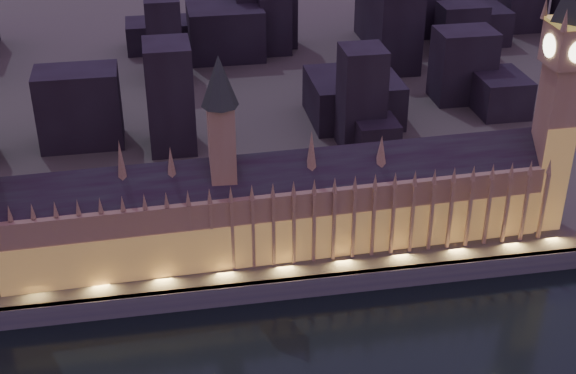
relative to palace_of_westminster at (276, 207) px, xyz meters
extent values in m
cube|color=#424154|center=(-1.88, -20.74, -22.37)|extent=(2000.00, 2.50, 8.00)
cube|color=#936C49|center=(0.91, 0.26, -4.37)|extent=(200.54, 26.41, 28.00)
cube|color=#AC8040|center=(0.91, -9.99, -9.37)|extent=(200.00, 0.50, 18.00)
cube|color=black|center=(0.91, 0.26, 12.63)|extent=(200.42, 22.68, 16.26)
cube|color=#936C49|center=(-19.09, 0.26, 25.63)|extent=(9.00, 9.00, 32.00)
cone|color=#262D2B|center=(-19.09, 0.26, 50.63)|extent=(13.00, 13.00, 18.00)
cube|color=#936C49|center=(-91.69, -10.34, -4.37)|extent=(1.20, 1.20, 28.00)
cone|color=#936C49|center=(-91.69, -9.74, 12.63)|extent=(2.00, 2.00, 6.00)
cube|color=#936C49|center=(-84.28, -10.34, -4.37)|extent=(1.20, 1.20, 28.00)
cone|color=#936C49|center=(-84.28, -9.74, 12.63)|extent=(2.00, 2.00, 6.00)
cube|color=#936C49|center=(-76.87, -10.34, -4.37)|extent=(1.20, 1.20, 28.00)
cone|color=#936C49|center=(-76.87, -9.74, 12.63)|extent=(2.00, 2.00, 6.00)
cube|color=#936C49|center=(-69.46, -10.34, -4.37)|extent=(1.20, 1.20, 28.00)
cone|color=#936C49|center=(-69.46, -9.74, 12.63)|extent=(2.00, 2.00, 6.00)
cube|color=#936C49|center=(-62.06, -10.34, -4.37)|extent=(1.20, 1.20, 28.00)
cone|color=#936C49|center=(-62.06, -9.74, 12.63)|extent=(2.00, 2.00, 6.00)
cube|color=#936C49|center=(-54.65, -10.34, -4.37)|extent=(1.20, 1.20, 28.00)
cone|color=#936C49|center=(-54.65, -9.74, 12.63)|extent=(2.00, 2.00, 6.00)
cube|color=#936C49|center=(-47.24, -10.34, -4.37)|extent=(1.20, 1.20, 28.00)
cone|color=#936C49|center=(-47.24, -9.74, 12.63)|extent=(2.00, 2.00, 6.00)
cube|color=#936C49|center=(-39.83, -10.34, -4.37)|extent=(1.20, 1.20, 28.00)
cone|color=#936C49|center=(-39.83, -9.74, 12.63)|extent=(2.00, 2.00, 6.00)
cube|color=#936C49|center=(-32.43, -10.34, -4.37)|extent=(1.20, 1.20, 28.00)
cone|color=#936C49|center=(-32.43, -9.74, 12.63)|extent=(2.00, 2.00, 6.00)
cube|color=#936C49|center=(-25.02, -10.34, -4.37)|extent=(1.20, 1.20, 28.00)
cone|color=#936C49|center=(-25.02, -9.74, 12.63)|extent=(2.00, 2.00, 6.00)
cube|color=#936C49|center=(-17.61, -10.34, -4.37)|extent=(1.20, 1.20, 28.00)
cone|color=#936C49|center=(-17.61, -9.74, 12.63)|extent=(2.00, 2.00, 6.00)
cube|color=#936C49|center=(-10.20, -10.34, -4.37)|extent=(1.20, 1.20, 28.00)
cone|color=#936C49|center=(-10.20, -9.74, 12.63)|extent=(2.00, 2.00, 6.00)
cube|color=#936C49|center=(-2.80, -10.34, -4.37)|extent=(1.20, 1.20, 28.00)
cone|color=#936C49|center=(-2.80, -9.74, 12.63)|extent=(2.00, 2.00, 6.00)
cube|color=#936C49|center=(4.61, -10.34, -4.37)|extent=(1.20, 1.20, 28.00)
cone|color=#936C49|center=(4.61, -9.74, 12.63)|extent=(2.00, 2.00, 6.00)
cube|color=#936C49|center=(12.02, -10.34, -4.37)|extent=(1.20, 1.20, 28.00)
cone|color=#936C49|center=(12.02, -9.74, 12.63)|extent=(2.00, 2.00, 6.00)
cube|color=#936C49|center=(19.43, -10.34, -4.37)|extent=(1.20, 1.20, 28.00)
cone|color=#936C49|center=(19.43, -9.74, 12.63)|extent=(2.00, 2.00, 6.00)
cube|color=#936C49|center=(26.83, -10.34, -4.37)|extent=(1.20, 1.20, 28.00)
cone|color=#936C49|center=(26.83, -9.74, 12.63)|extent=(2.00, 2.00, 6.00)
cube|color=#936C49|center=(34.24, -10.34, -4.37)|extent=(1.20, 1.20, 28.00)
cone|color=#936C49|center=(34.24, -9.74, 12.63)|extent=(2.00, 2.00, 6.00)
cube|color=#936C49|center=(41.65, -10.34, -4.37)|extent=(1.20, 1.20, 28.00)
cone|color=#936C49|center=(41.65, -9.74, 12.63)|extent=(2.00, 2.00, 6.00)
cube|color=#936C49|center=(49.06, -10.34, -4.37)|extent=(1.20, 1.20, 28.00)
cone|color=#936C49|center=(49.06, -9.74, 12.63)|extent=(2.00, 2.00, 6.00)
cube|color=#936C49|center=(56.46, -10.34, -4.37)|extent=(1.20, 1.20, 28.00)
cone|color=#936C49|center=(56.46, -9.74, 12.63)|extent=(2.00, 2.00, 6.00)
cube|color=#936C49|center=(63.87, -10.34, -4.37)|extent=(1.20, 1.20, 28.00)
cone|color=#936C49|center=(63.87, -9.74, 12.63)|extent=(2.00, 2.00, 6.00)
cube|color=#936C49|center=(71.28, -10.34, -4.37)|extent=(1.20, 1.20, 28.00)
cone|color=#936C49|center=(71.28, -9.74, 12.63)|extent=(2.00, 2.00, 6.00)
cube|color=#936C49|center=(78.69, -10.34, -4.37)|extent=(1.20, 1.20, 28.00)
cone|color=#936C49|center=(78.69, -9.74, 12.63)|extent=(2.00, 2.00, 6.00)
cube|color=#936C49|center=(86.09, -10.34, -4.37)|extent=(1.20, 1.20, 28.00)
cone|color=#936C49|center=(86.09, -9.74, 12.63)|extent=(2.00, 2.00, 6.00)
cube|color=#936C49|center=(93.50, -10.34, -4.37)|extent=(1.20, 1.20, 28.00)
cone|color=#936C49|center=(93.50, -9.74, 12.63)|extent=(2.00, 2.00, 6.00)
cube|color=#936C49|center=(100.91, -10.34, -4.37)|extent=(1.20, 1.20, 28.00)
cone|color=#936C49|center=(100.91, -9.74, 12.63)|extent=(2.00, 2.00, 6.00)
cone|color=#936C49|center=(-54.09, 0.26, 22.63)|extent=(4.40, 4.40, 18.00)
cone|color=#936C49|center=(-37.09, 0.26, 20.63)|extent=(4.40, 4.40, 14.00)
cone|color=#936C49|center=(12.91, 0.26, 21.63)|extent=(4.40, 4.40, 16.00)
cone|color=#936C49|center=(38.91, 0.26, 19.63)|extent=(4.40, 4.40, 12.00)
cube|color=#936C49|center=(106.12, 0.26, 14.93)|extent=(12.19, 12.19, 66.61)
cube|color=#AC8040|center=(106.12, -5.94, 3.63)|extent=(12.00, 0.50, 44.00)
cube|color=#936C49|center=(106.12, 0.26, 55.77)|extent=(15.00, 15.00, 15.06)
cube|color=#F2C64C|center=(106.12, 0.26, 63.89)|extent=(15.75, 15.75, 1.20)
cylinder|color=#FFF2BF|center=(106.12, 8.01, 55.77)|extent=(8.40, 0.50, 8.40)
cylinder|color=#FFF2BF|center=(98.37, 0.26, 55.77)|extent=(0.50, 8.40, 8.40)
cone|color=#936C49|center=(98.62, -7.24, 67.29)|extent=(2.60, 2.60, 8.00)
cone|color=#936C49|center=(98.62, 7.76, 67.29)|extent=(2.60, 2.60, 8.00)
cube|color=black|center=(57.45, 68.85, -9.29)|extent=(19.03, 19.80, 18.15)
cube|color=black|center=(53.01, 80.27, 6.15)|extent=(19.65, 20.18, 49.05)
cube|color=black|center=(34.86, 225.55, -0.53)|extent=(19.44, 30.73, 35.69)
cube|color=black|center=(31.40, 231.86, 6.98)|extent=(37.76, 19.44, 50.70)
cube|color=black|center=(-32.99, 187.81, 5.74)|extent=(18.99, 34.57, 48.23)
cube|color=black|center=(-33.89, 95.26, 7.33)|extent=(21.11, 25.14, 51.39)
cube|color=black|center=(-75.99, 106.93, 0.18)|extent=(38.19, 23.57, 37.09)
cube|color=black|center=(161.96, 221.23, -7.41)|extent=(43.78, 39.06, 21.93)
cube|color=black|center=(4.73, 218.04, -2.92)|extent=(44.53, 36.65, 30.90)
cube|color=black|center=(-34.61, 238.11, -9.37)|extent=(40.45, 27.15, 18.00)
cube|color=black|center=(99.03, 183.81, 4.71)|extent=(24.63, 41.01, 46.16)
cube|color=black|center=(58.03, 112.84, -7.10)|extent=(44.15, 42.43, 22.55)
cube|color=black|center=(121.13, 127.57, 0.80)|extent=(30.39, 22.61, 38.35)
cube|color=black|center=(147.12, 197.75, -2.96)|extent=(28.33, 19.81, 30.82)
cube|color=black|center=(134.58, 108.74, -8.47)|extent=(24.83, 31.49, 19.80)
camera|label=1|loc=(-40.61, -251.51, 148.91)|focal=50.00mm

